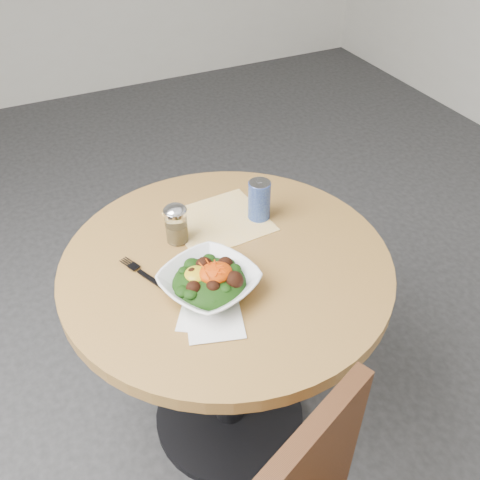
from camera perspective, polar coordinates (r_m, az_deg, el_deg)
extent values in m
plane|color=#29292B|center=(2.02, -1.11, -18.29)|extent=(6.00, 6.00, 0.00)
cylinder|color=black|center=(2.01, -1.12, -18.06)|extent=(0.52, 0.52, 0.03)
cylinder|color=black|center=(1.73, -1.26, -11.97)|extent=(0.10, 0.10, 0.71)
cylinder|color=#A7703C|center=(1.46, -1.47, -2.69)|extent=(0.90, 0.90, 0.04)
cube|color=orange|center=(1.58, -2.19, 1.98)|extent=(0.28, 0.26, 0.00)
cube|color=white|center=(1.31, -3.48, -7.77)|extent=(0.18, 0.18, 0.00)
cube|color=white|center=(1.29, -2.72, -8.57)|extent=(0.16, 0.16, 0.00)
imported|color=white|center=(1.34, -3.30, -4.59)|extent=(0.30, 0.30, 0.06)
ellipsoid|color=black|center=(1.34, -3.30, -4.64)|extent=(0.19, 0.19, 0.07)
ellipsoid|color=gold|center=(1.33, -4.67, -3.61)|extent=(0.06, 0.06, 0.02)
ellipsoid|color=#D13804|center=(1.32, -2.62, -3.51)|extent=(0.09, 0.07, 0.04)
cube|color=black|center=(1.39, -9.14, -4.38)|extent=(0.06, 0.12, 0.00)
cube|color=black|center=(1.45, -11.62, -2.55)|extent=(0.05, 0.07, 0.00)
cylinder|color=silver|center=(1.49, -6.79, 1.44)|extent=(0.06, 0.06, 0.09)
cylinder|color=olive|center=(1.50, -6.73, 0.82)|extent=(0.05, 0.05, 0.05)
cylinder|color=silver|center=(1.46, -6.94, 3.03)|extent=(0.07, 0.07, 0.01)
ellipsoid|color=silver|center=(1.46, -6.96, 3.21)|extent=(0.06, 0.06, 0.03)
cylinder|color=navy|center=(1.56, 2.06, 4.23)|extent=(0.07, 0.07, 0.12)
cylinder|color=#B9BAC1|center=(1.53, 2.12, 6.15)|extent=(0.06, 0.06, 0.00)
cube|color=#B9BAC1|center=(1.53, 2.05, 6.39)|extent=(0.02, 0.02, 0.00)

